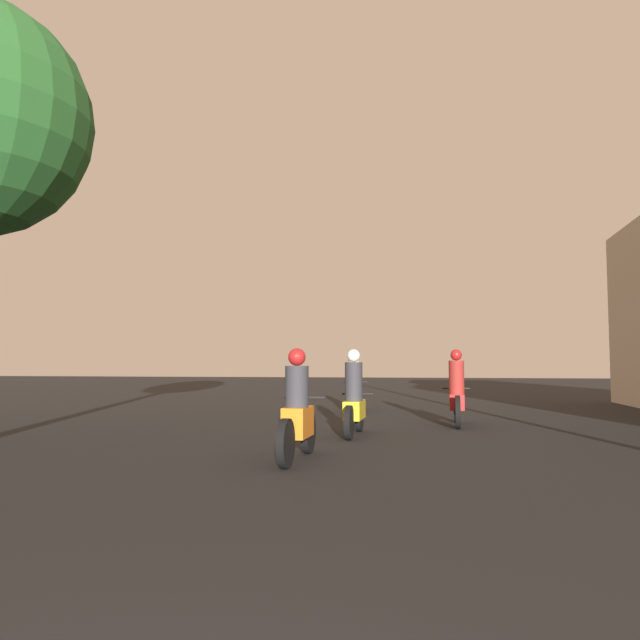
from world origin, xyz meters
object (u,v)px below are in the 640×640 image
(motorcycle_red, at_px, (457,395))
(motorcycle_yellow, at_px, (354,401))
(motorcycle_silver, at_px, (354,388))
(motorcycle_orange, at_px, (298,415))

(motorcycle_red, bearing_deg, motorcycle_yellow, -122.25)
(motorcycle_red, distance_m, motorcycle_silver, 4.39)
(motorcycle_red, bearing_deg, motorcycle_orange, -105.51)
(motorcycle_silver, bearing_deg, motorcycle_orange, -80.26)
(motorcycle_orange, relative_size, motorcycle_yellow, 0.99)
(motorcycle_orange, bearing_deg, motorcycle_yellow, 86.04)
(motorcycle_orange, height_order, motorcycle_silver, motorcycle_silver)
(motorcycle_orange, height_order, motorcycle_yellow, motorcycle_yellow)
(motorcycle_red, bearing_deg, motorcycle_silver, 134.79)
(motorcycle_yellow, bearing_deg, motorcycle_silver, 88.71)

